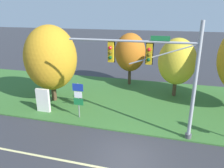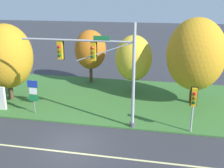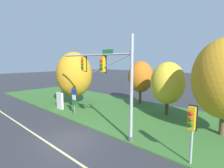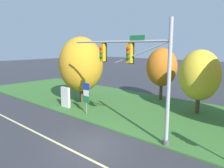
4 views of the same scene
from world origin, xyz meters
name	(u,v)px [view 2 (image 2 of 4)]	position (x,y,z in m)	size (l,w,h in m)	color
ground_plane	(73,142)	(0.00, 0.00, 0.00)	(160.00, 160.00, 0.00)	#333338
lane_stripe	(66,152)	(0.00, -1.20, 0.00)	(36.00, 0.16, 0.01)	beige
grass_verge	(102,97)	(0.00, 8.25, 0.05)	(48.00, 11.50, 0.10)	#386B2D
traffic_signal_mast	(102,63)	(1.30, 2.82, 4.62)	(8.08, 0.49, 7.25)	#9EA0A5
pedestrian_signal_near_kerb	(194,100)	(7.49, 2.68, 2.46)	(0.46, 0.55, 3.24)	#9EA0A5
route_sign_post	(33,93)	(-4.37, 3.61, 1.81)	(0.84, 0.08, 2.74)	slate
tree_nearest_road	(7,57)	(-7.91, 6.16, 3.96)	(4.44, 4.44, 6.64)	#4C3823
tree_left_of_mast	(90,50)	(-2.20, 12.37, 3.60)	(3.22, 3.22, 5.53)	#4C3823
tree_behind_signpost	(134,58)	(2.56, 10.15, 3.40)	(3.41, 3.41, 5.44)	#4C3823
tree_mid_verge	(196,55)	(7.89, 8.35, 4.34)	(4.79, 4.79, 7.24)	brown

